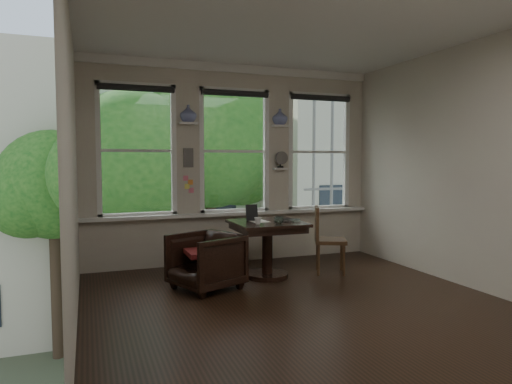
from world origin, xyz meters
name	(u,v)px	position (x,y,z in m)	size (l,w,h in m)	color
ground	(296,303)	(0.00, 0.00, 0.00)	(4.50, 4.50, 0.00)	black
ceiling	(298,24)	(0.00, 0.00, 3.00)	(4.50, 4.50, 0.00)	silver
wall_back	(234,164)	(0.00, 2.25, 1.50)	(4.50, 4.50, 0.00)	beige
wall_front	(456,171)	(0.00, -2.25, 1.50)	(4.50, 4.50, 0.00)	beige
wall_left	(72,167)	(-2.25, 0.00, 1.50)	(4.50, 4.50, 0.00)	beige
wall_right	(460,165)	(2.25, 0.00, 1.50)	(4.50, 4.50, 0.00)	beige
window_left	(137,151)	(-1.45, 2.25, 1.70)	(1.10, 0.12, 1.90)	white
window_center	(234,151)	(0.00, 2.25, 1.70)	(1.10, 0.12, 1.90)	white
window_right	(318,152)	(1.45, 2.25, 1.70)	(1.10, 0.12, 1.90)	white
shelf_left	(188,123)	(-0.72, 2.15, 2.10)	(0.26, 0.16, 0.03)	white
shelf_right	(280,126)	(0.72, 2.15, 2.10)	(0.26, 0.16, 0.03)	white
intercom	(188,158)	(-0.72, 2.18, 1.60)	(0.14, 0.06, 0.28)	#59544F
sticky_notes	(188,182)	(-0.72, 2.19, 1.25)	(0.16, 0.01, 0.24)	pink
desk_fan	(280,162)	(0.72, 2.13, 1.53)	(0.20, 0.20, 0.24)	#59544F
vase_left	(188,114)	(-0.72, 2.15, 2.24)	(0.24, 0.24, 0.25)	silver
vase_right	(280,117)	(0.72, 2.15, 2.24)	(0.24, 0.24, 0.25)	silver
table	(267,250)	(0.11, 1.13, 0.38)	(0.90, 0.90, 0.75)	black
armchair_left	(206,261)	(-0.80, 0.86, 0.34)	(0.73, 0.75, 0.69)	black
cushion_red	(206,253)	(-0.80, 0.86, 0.45)	(0.45, 0.45, 0.06)	maroon
side_chair_right	(330,240)	(1.02, 1.04, 0.46)	(0.42, 0.42, 0.92)	#482B19
laptop	(287,221)	(0.34, 1.03, 0.76)	(0.36, 0.23, 0.03)	black
mug	(258,221)	(-0.10, 0.94, 0.79)	(0.09, 0.09, 0.09)	white
drinking_glass	(279,220)	(0.17, 0.89, 0.80)	(0.12, 0.12, 0.09)	white
tablet	(252,213)	(-0.06, 1.28, 0.86)	(0.16, 0.02, 0.22)	black
papers	(258,221)	(0.00, 1.20, 0.75)	(0.22, 0.30, 0.00)	silver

